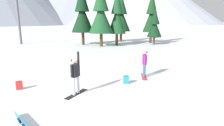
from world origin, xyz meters
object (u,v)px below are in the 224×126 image
Objects in this scene: pine_tree_broad at (117,15)px; pine_tree_short at (101,13)px; pine_tree_slender at (121,15)px; snowboarder_midground at (144,63)px; ski_lift_tower at (17,7)px; pine_tree_tall at (152,15)px; loose_snowboard_near_right at (23,123)px; backpack_teal at (126,80)px; snowboarder_foreground at (75,75)px; backpack_red at (19,85)px; pine_tree_leaning at (155,25)px; pine_tree_young at (82,13)px.

pine_tree_short is at bearing -162.28° from pine_tree_broad.
pine_tree_slender reaches higher than pine_tree_broad.
snowboarder_midground is 0.18× the size of ski_lift_tower.
pine_tree_tall reaches higher than pine_tree_broad.
loose_snowboard_near_right is at bearing -72.64° from ski_lift_tower.
backpack_teal reaches higher than loose_snowboard_near_right.
backpack_teal is 0.06× the size of pine_tree_broad.
pine_tree_broad is (-5.98, -2.46, -0.09)m from pine_tree_tall.
backpack_teal is at bearing 23.17° from snowboarder_foreground.
snowboarder_midground is 0.21× the size of pine_tree_tall.
pine_tree_broad reaches higher than loose_snowboard_near_right.
pine_tree_short is (-1.37, 14.70, 3.65)m from snowboarder_midground.
backpack_red is 18.89m from pine_tree_broad.
pine_tree_broad reaches higher than pine_tree_leaning.
loose_snowboard_near_right is 22.47m from pine_tree_young.
pine_tree_young is 1.08× the size of pine_tree_broad.
pine_tree_broad is (5.11, 17.70, 3.27)m from snowboarder_foreground.
loose_snowboard_near_right is 0.21× the size of pine_tree_broad.
pine_tree_short is at bearing 89.85° from backpack_teal.
pine_tree_young is at bearing 102.78° from snowboarder_midground.
pine_tree_young is at bearing 84.97° from loose_snowboard_near_right.
pine_tree_leaning is at bearing 1.64° from pine_tree_broad.
snowboarder_foreground is 18.71m from pine_tree_broad.
pine_tree_broad is (0.96, 15.44, 3.35)m from snowboarder_midground.
pine_tree_tall is (12.73, 22.79, 4.19)m from loose_snowboard_near_right.
backpack_red is 21.88m from ski_lift_tower.
pine_tree_short is 1.04× the size of pine_tree_slender.
pine_tree_young reaches higher than pine_tree_broad.
pine_tree_broad is at bearing -157.66° from pine_tree_tall.
pine_tree_young reaches higher than pine_tree_tall.
pine_tree_tall is at bearing -3.49° from ski_lift_tower.
ski_lift_tower reaches higher than pine_tree_short.
ski_lift_tower reaches higher than pine_tree_slender.
pine_tree_broad reaches higher than snowboarder_foreground.
pine_tree_short is at bearing -173.55° from pine_tree_leaning.
backpack_red is at bearing -126.33° from pine_tree_tall.
loose_snowboard_near_right is at bearing -119.19° from pine_tree_tall.
pine_tree_leaning is (12.44, 20.50, 2.73)m from loose_snowboard_near_right.
snowboarder_foreground is 23.70m from ski_lift_tower.
ski_lift_tower is at bearing 107.36° from loose_snowboard_near_right.
pine_tree_broad is at bearing -107.68° from pine_tree_slender.
loose_snowboard_near_right is at bearing -95.03° from pine_tree_young.
snowboarder_midground is at bearing -84.69° from pine_tree_short.
snowboarder_foreground is 4.72m from snowboarder_midground.
snowboarder_foreground is 1.21× the size of snowboarder_midground.
snowboarder_midground is 0.21× the size of pine_tree_slender.
backpack_teal is at bearing -113.73° from pine_tree_tall.
pine_tree_tall is 6.47m from pine_tree_broad.
pine_tree_tall is at bearing 82.76° from pine_tree_leaning.
snowboarder_foreground is 4.35× the size of backpack_teal.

